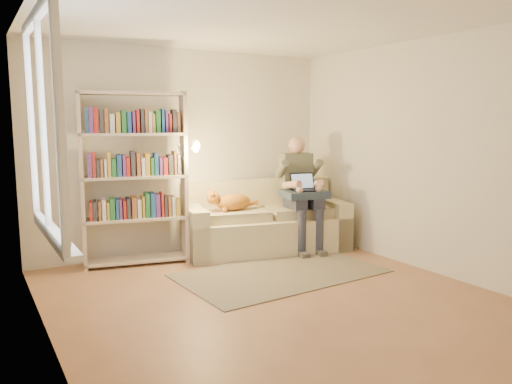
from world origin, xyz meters
TOP-DOWN VIEW (x-y plane):
  - floor at (0.00, 0.00)m, footprint 4.50×4.50m
  - ceiling at (0.00, 0.00)m, footprint 4.00×4.50m
  - wall_left at (-2.00, 0.00)m, footprint 0.02×4.50m
  - wall_right at (2.00, 0.00)m, footprint 0.02×4.50m
  - wall_back at (0.00, 2.25)m, footprint 4.00×0.02m
  - window at (-1.95, 0.20)m, footprint 0.12×1.52m
  - sofa at (0.89, 1.74)m, footprint 2.26×1.37m
  - person at (1.30, 1.50)m, footprint 0.52×0.71m
  - cat at (0.36, 1.72)m, footprint 0.72×0.34m
  - blanket at (1.28, 1.36)m, footprint 0.63×0.55m
  - laptop at (1.28, 1.37)m, footprint 0.37×0.33m
  - bookshelf at (-0.77, 1.90)m, footprint 1.33×0.64m
  - rug at (0.49, 0.71)m, footprint 2.30×1.45m

SIDE VIEW (x-z plane):
  - floor at x=0.00m, z-range 0.00..0.00m
  - rug at x=0.49m, z-range 0.00..0.01m
  - sofa at x=0.89m, z-range -0.12..0.77m
  - cat at x=0.36m, z-range 0.55..0.81m
  - blanket at x=1.28m, z-range 0.72..0.81m
  - person at x=1.30m, z-range 0.10..1.59m
  - laptop at x=1.28m, z-range 0.72..1.00m
  - bookshelf at x=-0.77m, z-range 0.11..2.14m
  - wall_left at x=-2.00m, z-range 0.00..2.60m
  - wall_right at x=2.00m, z-range 0.00..2.60m
  - wall_back at x=0.00m, z-range 0.00..2.60m
  - window at x=-1.95m, z-range 0.53..2.22m
  - ceiling at x=0.00m, z-range 2.59..2.61m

